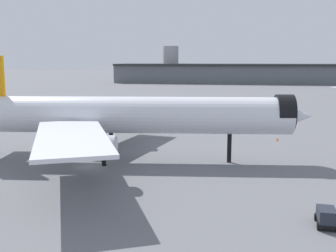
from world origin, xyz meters
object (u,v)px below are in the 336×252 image
object	(u,v)px
baggage_tug_wing	(327,216)
traffic_cone_near_nose	(157,124)
airliner_near_gate	(121,116)
service_truck_front	(187,119)
traffic_cone_wingtip	(277,139)

from	to	relation	value
baggage_tug_wing	traffic_cone_near_nose	bearing A→B (deg)	-149.16
airliner_near_gate	traffic_cone_near_nose	bearing A→B (deg)	85.03
service_truck_front	traffic_cone_near_nose	xyz separation A→B (m)	(-6.76, -1.89, -1.20)
traffic_cone_near_nose	airliner_near_gate	bearing A→B (deg)	-84.22
service_truck_front	traffic_cone_near_nose	bearing A→B (deg)	2.89
airliner_near_gate	service_truck_front	xyz separation A→B (m)	(3.45, 34.65, -5.40)
airliner_near_gate	traffic_cone_near_nose	xyz separation A→B (m)	(-3.32, 32.76, -6.59)
traffic_cone_near_nose	traffic_cone_wingtip	xyz separation A→B (m)	(26.72, -11.38, -0.08)
airliner_near_gate	traffic_cone_wingtip	world-z (taller)	airliner_near_gate
service_truck_front	traffic_cone_wingtip	bearing A→B (deg)	133.63
traffic_cone_wingtip	traffic_cone_near_nose	bearing A→B (deg)	156.93
baggage_tug_wing	traffic_cone_near_nose	distance (m)	59.48
airliner_near_gate	service_truck_front	world-z (taller)	airliner_near_gate
traffic_cone_near_nose	traffic_cone_wingtip	world-z (taller)	traffic_cone_near_nose
service_truck_front	airliner_near_gate	bearing A→B (deg)	71.57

